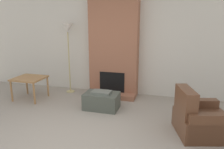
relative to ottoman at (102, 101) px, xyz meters
The scene contains 6 objects.
wall_back 1.67m from the ottoman, 90.14° to the left, with size 7.93×0.06×2.60m, color beige.
fireplace 1.48m from the ottoman, 90.17° to the left, with size 1.25×0.62×2.60m.
ottoman is the anchor object (origin of this frame).
armchair 2.07m from the ottoman, 17.25° to the right, with size 1.03×1.00×0.83m.
side_table 1.96m from the ottoman, behind, with size 0.72×0.66×0.56m.
floor_lamp_left 2.09m from the ottoman, 143.69° to the left, with size 0.31×0.31×1.86m.
Camera 1 is at (1.48, -2.65, 1.95)m, focal length 35.00 mm.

